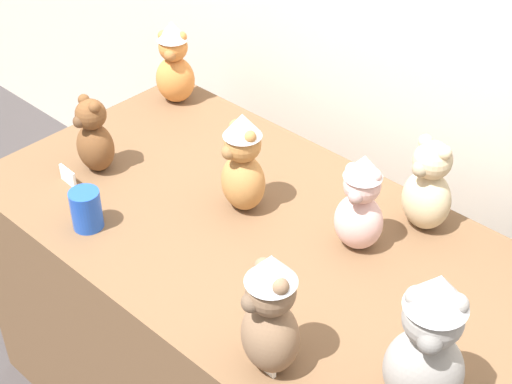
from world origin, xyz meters
The scene contains 11 objects.
display_table centered at (0.00, 0.25, 0.39)m, with size 1.54×0.84×0.79m, color brown.
teddy_bear_sand centered at (0.31, 0.56, 0.91)m, with size 0.15×0.14×0.26m.
teddy_bear_chestnut centered at (-0.52, 0.14, 0.89)m, with size 0.13×0.11×0.23m.
teddy_bear_caramel centered at (-0.09, 0.30, 0.93)m, with size 0.15×0.14×0.29m.
teddy_bear_mocha centered at (0.33, -0.06, 0.94)m, with size 0.17×0.16×0.31m.
teddy_bear_blush centered at (0.23, 0.38, 0.92)m, with size 0.15×0.13×0.27m.
teddy_bear_ginger centered at (-0.64, 0.55, 0.92)m, with size 0.17×0.16×0.28m.
teddy_bear_ash centered at (0.62, 0.07, 0.96)m, with size 0.20×0.19×0.35m.
party_cup_blue centered at (-0.33, -0.04, 0.84)m, with size 0.08×0.08×0.11m, color blue.
name_card_front_left centered at (0.33, -0.08, 0.81)m, with size 0.07×0.01×0.05m, color white.
name_card_front_middle centered at (-0.52, 0.04, 0.81)m, with size 0.07×0.01×0.05m, color white.
Camera 1 is at (1.06, -0.88, 2.07)m, focal length 54.19 mm.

